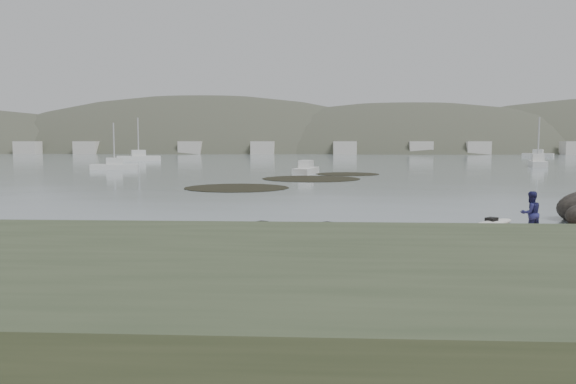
{
  "coord_description": "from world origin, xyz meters",
  "views": [
    {
      "loc": [
        1.43,
        -26.87,
        3.92
      ],
      "look_at": [
        0.0,
        0.0,
        1.5
      ],
      "focal_mm": 35.0,
      "sensor_mm": 36.0,
      "label": 1
    }
  ],
  "objects": [
    {
      "name": "far_town",
      "position": [
        6.0,
        145.0,
        2.0
      ],
      "size": [
        199.0,
        5.0,
        4.0
      ],
      "color": "beige",
      "rests_on": "ground"
    },
    {
      "name": "wet_sand",
      "position": [
        0.0,
        -0.3,
        0.0
      ],
      "size": [
        60.0,
        60.0,
        0.0
      ],
      "primitive_type": "plane",
      "color": "brown",
      "rests_on": "ground"
    },
    {
      "name": "bluff",
      "position": [
        0.0,
        -17.5,
        1.0
      ],
      "size": [
        60.0,
        8.0,
        2.0
      ],
      "primitive_type": "cube",
      "color": "#475138",
      "rests_on": "ground"
    },
    {
      "name": "kayaks",
      "position": [
        -0.62,
        -3.59,
        0.17
      ],
      "size": [
        21.31,
        7.97,
        0.34
      ],
      "color": "silver",
      "rests_on": "ground"
    },
    {
      "name": "moored_boats",
      "position": [
        5.42,
        76.59,
        0.53
      ],
      "size": [
        100.54,
        86.14,
        1.19
      ],
      "color": "silver",
      "rests_on": "ground"
    },
    {
      "name": "person_east",
      "position": [
        10.33,
        -3.12,
        0.93
      ],
      "size": [
        1.05,
        0.9,
        1.86
      ],
      "primitive_type": "imported",
      "rotation": [
        0.0,
        0.0,
        3.38
      ],
      "color": "navy",
      "rests_on": "ground"
    },
    {
      "name": "ground",
      "position": [
        0.0,
        0.0,
        0.0
      ],
      "size": [
        600.0,
        600.0,
        0.0
      ],
      "primitive_type": "plane",
      "color": "tan",
      "rests_on": "ground"
    },
    {
      "name": "water",
      "position": [
        0.0,
        300.0,
        0.01
      ],
      "size": [
        1200.0,
        1200.0,
        0.0
      ],
      "primitive_type": "plane",
      "color": "slate",
      "rests_on": "ground"
    },
    {
      "name": "kelp_mats",
      "position": [
        -0.24,
        29.92,
        0.03
      ],
      "size": [
        18.56,
        28.72,
        0.04
      ],
      "color": "black",
      "rests_on": "water"
    },
    {
      "name": "far_hills",
      "position": [
        39.38,
        193.97,
        -15.93
      ],
      "size": [
        550.0,
        135.0,
        80.0
      ],
      "color": "#384235",
      "rests_on": "ground"
    }
  ]
}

